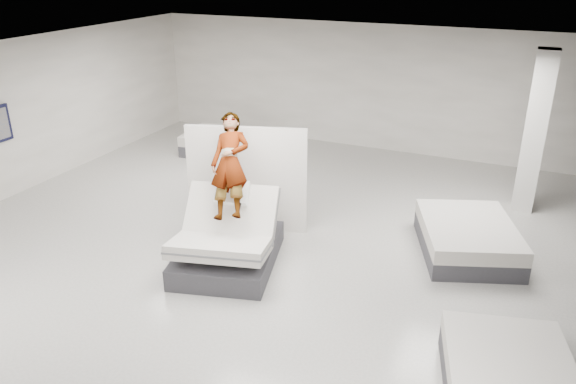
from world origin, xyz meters
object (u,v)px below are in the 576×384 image
object	(u,v)px
hero_bed	(228,243)
person	(231,184)
flat_bed_left_far	(225,142)
flat_bed_right_far	(467,238)
remote	(239,206)
divider_panel	(247,180)
flat_bed_right_near	(509,383)
column	(535,133)

from	to	relation	value
hero_bed	person	size ratio (longest dim) A/B	1.30
hero_bed	flat_bed_left_far	world-z (taller)	hero_bed
hero_bed	flat_bed_right_far	distance (m)	4.11
flat_bed_right_far	flat_bed_left_far	world-z (taller)	flat_bed_right_far
remote	divider_panel	distance (m)	1.38
hero_bed	flat_bed_right_near	bearing A→B (deg)	-16.99
flat_bed_right_far	remote	bearing A→B (deg)	-149.05
column	flat_bed_left_far	bearing A→B (deg)	175.56
flat_bed_right_near	flat_bed_left_far	size ratio (longest dim) A/B	1.02
flat_bed_right_near	column	world-z (taller)	column
remote	flat_bed_right_far	size ratio (longest dim) A/B	0.06
person	divider_panel	distance (m)	1.06
flat_bed_right_far	column	world-z (taller)	column
person	flat_bed_right_far	xyz separation A→B (m)	(3.65, 1.72, -1.04)
remote	divider_panel	size ratio (longest dim) A/B	0.06
flat_bed_left_far	column	size ratio (longest dim) A/B	0.66
divider_panel	flat_bed_right_far	distance (m)	4.01
remote	flat_bed_right_far	world-z (taller)	remote
hero_bed	flat_bed_left_far	size ratio (longest dim) A/B	1.10
flat_bed_left_far	divider_panel	bearing A→B (deg)	-54.46
hero_bed	flat_bed_right_near	distance (m)	4.71
flat_bed_left_far	column	world-z (taller)	column
remote	flat_bed_right_near	distance (m)	4.58
divider_panel	flat_bed_right_far	size ratio (longest dim) A/B	0.91
column	person	bearing A→B (deg)	-137.50
flat_bed_right_far	column	xyz separation A→B (m)	(0.78, 2.33, 1.32)
person	hero_bed	bearing A→B (deg)	-90.00
person	column	world-z (taller)	column
hero_bed	remote	xyz separation A→B (m)	(0.22, 0.04, 0.69)
flat_bed_right_near	column	xyz separation A→B (m)	(-0.16, 5.75, 1.34)
flat_bed_right_far	flat_bed_left_far	distance (m)	7.09
divider_panel	flat_bed_right_near	world-z (taller)	divider_panel
hero_bed	remote	world-z (taller)	hero_bed
person	flat_bed_left_far	bearing A→B (deg)	106.68
hero_bed	person	xyz separation A→B (m)	(-0.09, 0.32, 0.92)
flat_bed_right_near	flat_bed_left_far	bearing A→B (deg)	139.58
hero_bed	column	bearing A→B (deg)	45.24
flat_bed_right_far	divider_panel	bearing A→B (deg)	-169.19
flat_bed_left_far	column	distance (m)	7.39
person	flat_bed_right_far	bearing A→B (deg)	10.49
person	flat_bed_right_near	xyz separation A→B (m)	(4.58, -1.70, -1.06)
remote	flat_bed_right_near	world-z (taller)	remote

